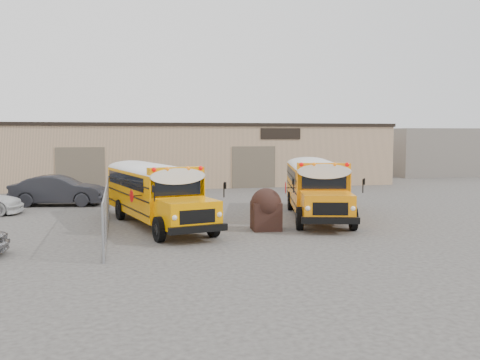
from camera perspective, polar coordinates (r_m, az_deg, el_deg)
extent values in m
plane|color=#3D3B38|center=(23.21, 1.07, -4.68)|extent=(120.00, 120.00, 0.00)
cube|color=tan|center=(42.60, -5.42, 2.71)|extent=(30.00, 10.00, 4.50)
cube|color=black|center=(42.57, -5.45, 5.80)|extent=(30.20, 10.20, 0.25)
cube|color=black|center=(38.93, 4.36, 4.94)|extent=(3.00, 0.08, 0.80)
cube|color=#695F4A|center=(37.35, -16.66, 1.07)|extent=(3.20, 0.08, 3.00)
cube|color=#695F4A|center=(38.46, 1.48, 1.38)|extent=(3.20, 0.08, 3.00)
cylinder|color=gray|center=(16.48, -14.41, -5.60)|extent=(0.07, 0.07, 1.80)
cylinder|color=gray|center=(19.44, -14.18, -4.01)|extent=(0.07, 0.07, 1.80)
cylinder|color=gray|center=(22.41, -14.01, -2.84)|extent=(0.07, 0.07, 1.80)
cylinder|color=gray|center=(25.39, -13.88, -1.94)|extent=(0.07, 0.07, 1.80)
cylinder|color=gray|center=(28.37, -13.78, -1.23)|extent=(0.07, 0.07, 1.80)
cylinder|color=gray|center=(31.35, -13.69, -0.66)|extent=(0.07, 0.07, 1.80)
cylinder|color=gray|center=(34.34, -13.63, -0.19)|extent=(0.07, 0.07, 1.80)
cylinder|color=gray|center=(25.30, -13.92, 0.04)|extent=(0.05, 18.00, 0.05)
cylinder|color=gray|center=(25.50, -13.84, -3.84)|extent=(0.05, 18.00, 0.05)
cube|color=gray|center=(25.39, -13.88, -1.94)|extent=(0.02, 18.00, 1.70)
cube|color=gray|center=(54.85, 19.72, 2.88)|extent=(10.00, 8.00, 4.40)
cube|color=#F49400|center=(28.79, -12.56, -0.18)|extent=(3.76, 7.09, 1.82)
cube|color=#F49400|center=(24.64, -10.08, -1.91)|extent=(2.37, 2.37, 1.02)
cube|color=black|center=(25.51, -10.74, 0.37)|extent=(1.78, 0.48, 0.67)
cube|color=white|center=(28.72, -12.60, 1.90)|extent=(3.78, 7.16, 0.36)
cube|color=#F49400|center=(25.67, -10.89, 1.65)|extent=(2.22, 0.95, 0.32)
sphere|color=#E50705|center=(25.23, -12.81, 1.80)|extent=(0.18, 0.18, 0.18)
sphere|color=#E50705|center=(25.73, -8.77, 1.93)|extent=(0.18, 0.18, 0.18)
sphere|color=orange|center=(25.35, -11.68, 1.84)|extent=(0.18, 0.18, 0.18)
sphere|color=orange|center=(25.58, -9.86, 1.89)|extent=(0.18, 0.18, 0.18)
cube|color=black|center=(23.70, -9.34, -3.15)|extent=(2.16, 0.71, 0.25)
cube|color=black|center=(32.19, -14.02, -1.12)|extent=(2.16, 0.69, 0.25)
cube|color=black|center=(28.79, -12.56, -0.31)|extent=(3.77, 6.97, 0.05)
cube|color=black|center=(29.01, -12.71, 0.87)|extent=(3.54, 6.06, 0.55)
cylinder|color=black|center=(24.53, -12.50, -3.18)|extent=(0.46, 0.96, 0.92)
cylinder|color=black|center=(25.12, -7.80, -2.92)|extent=(0.46, 0.96, 0.92)
cylinder|color=black|center=(29.96, -15.12, -1.79)|extent=(0.46, 0.96, 0.92)
cylinder|color=black|center=(30.44, -11.21, -1.61)|extent=(0.46, 0.96, 0.92)
cylinder|color=#BF0505|center=(26.19, -14.54, -0.46)|extent=(0.14, 0.49, 0.50)
cube|color=orange|center=(31.44, 6.90, 0.37)|extent=(3.92, 7.24, 1.86)
cube|color=orange|center=(27.07, 7.74, -1.23)|extent=(2.43, 2.43, 1.04)
cube|color=black|center=(28.00, 7.55, 0.89)|extent=(1.81, 0.52, 0.68)
cube|color=white|center=(31.37, 6.92, 2.32)|extent=(3.94, 7.31, 0.36)
cube|color=orange|center=(28.17, 7.51, 2.07)|extent=(2.26, 1.00, 0.33)
sphere|color=#E50705|center=(27.88, 5.61, 2.29)|extent=(0.18, 0.18, 0.18)
sphere|color=#E50705|center=(28.07, 9.50, 2.26)|extent=(0.18, 0.18, 0.18)
sphere|color=orange|center=(27.92, 6.69, 2.28)|extent=(0.18, 0.18, 0.18)
sphere|color=orange|center=(28.00, 8.43, 2.27)|extent=(0.18, 0.18, 0.18)
cube|color=black|center=(26.06, 7.98, -2.38)|extent=(2.20, 0.75, 0.25)
cube|color=black|center=(34.98, 6.36, -0.51)|extent=(2.20, 0.73, 0.25)
cube|color=black|center=(31.44, 6.90, 0.25)|extent=(3.93, 7.12, 0.05)
cube|color=black|center=(31.67, 6.86, 1.35)|extent=(3.68, 6.19, 0.56)
cylinder|color=black|center=(27.14, 5.44, -2.30)|extent=(0.48, 0.98, 0.94)
cylinder|color=black|center=(27.36, 9.96, -2.29)|extent=(0.48, 0.98, 0.94)
cylinder|color=black|center=(32.81, 4.79, -1.05)|extent=(0.48, 0.98, 0.94)
cylinder|color=black|center=(33.00, 8.53, -1.05)|extent=(0.48, 0.98, 0.94)
cylinder|color=#BF0505|center=(28.98, 4.29, 0.24)|extent=(0.15, 0.50, 0.51)
cube|color=black|center=(21.64, 2.79, -3.86)|extent=(1.21, 1.10, 1.13)
sphere|color=black|center=(21.57, 2.80, -2.52)|extent=(1.25, 1.25, 1.25)
imported|color=black|center=(30.63, -18.78, -1.06)|extent=(5.20, 2.56, 1.64)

